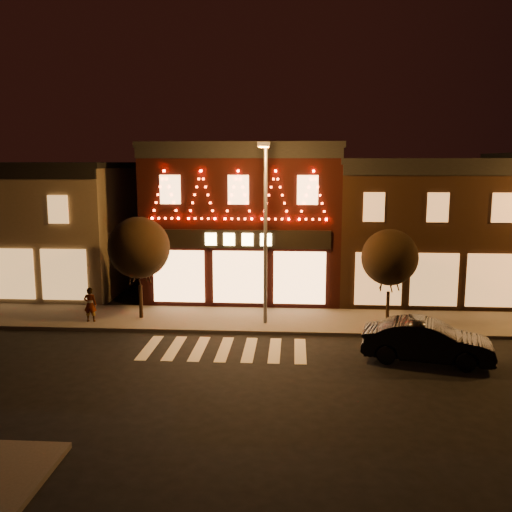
# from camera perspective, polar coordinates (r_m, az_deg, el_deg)

# --- Properties ---
(ground) EXTENTS (120.00, 120.00, 0.00)m
(ground) POSITION_cam_1_polar(r_m,az_deg,el_deg) (18.95, -4.75, -13.30)
(ground) COLOR black
(ground) RESTS_ON ground
(sidewalk_far) EXTENTS (44.00, 4.00, 0.15)m
(sidewalk_far) POSITION_cam_1_polar(r_m,az_deg,el_deg) (26.30, 2.22, -6.52)
(sidewalk_far) COLOR #47423D
(sidewalk_far) RESTS_ON ground
(building_left) EXTENTS (12.20, 8.28, 7.30)m
(building_left) POSITION_cam_1_polar(r_m,az_deg,el_deg) (35.17, -22.69, 2.79)
(building_left) COLOR #776E54
(building_left) RESTS_ON ground
(building_pulp) EXTENTS (10.20, 8.34, 8.30)m
(building_pulp) POSITION_cam_1_polar(r_m,az_deg,el_deg) (31.52, -1.06, 3.74)
(building_pulp) COLOR black
(building_pulp) RESTS_ON ground
(building_right_a) EXTENTS (9.20, 8.28, 7.50)m
(building_right_a) POSITION_cam_1_polar(r_m,az_deg,el_deg) (32.19, 16.07, 2.77)
(building_right_a) COLOR black
(building_right_a) RESTS_ON ground
(streetlamp_mid) EXTENTS (0.50, 1.83, 8.04)m
(streetlamp_mid) POSITION_cam_1_polar(r_m,az_deg,el_deg) (24.51, 0.94, 3.73)
(streetlamp_mid) COLOR #59595E
(streetlamp_mid) RESTS_ON sidewalk_far
(tree_left) EXTENTS (2.82, 2.82, 4.72)m
(tree_left) POSITION_cam_1_polar(r_m,az_deg,el_deg) (26.33, -11.75, 0.83)
(tree_left) COLOR black
(tree_left) RESTS_ON sidewalk_far
(tree_right) EXTENTS (2.53, 2.53, 4.22)m
(tree_right) POSITION_cam_1_polar(r_m,az_deg,el_deg) (25.91, 13.36, -0.14)
(tree_right) COLOR black
(tree_right) RESTS_ON sidewalk_far
(dark_sedan) EXTENTS (4.94, 2.61, 1.55)m
(dark_sedan) POSITION_cam_1_polar(r_m,az_deg,el_deg) (22.02, 16.91, -8.25)
(dark_sedan) COLOR black
(dark_sedan) RESTS_ON ground
(pedestrian) EXTENTS (0.59, 0.40, 1.58)m
(pedestrian) POSITION_cam_1_polar(r_m,az_deg,el_deg) (26.73, -16.42, -4.73)
(pedestrian) COLOR gray
(pedestrian) RESTS_ON sidewalk_far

